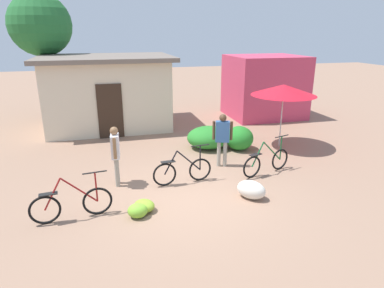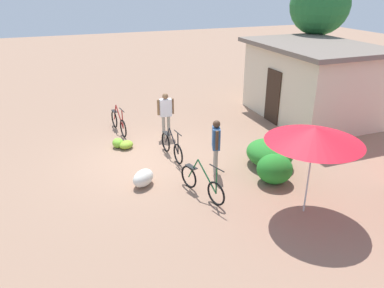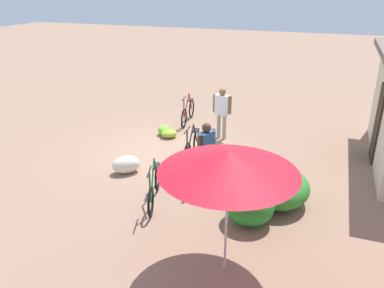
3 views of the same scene
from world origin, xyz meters
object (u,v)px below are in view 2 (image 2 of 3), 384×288
at_px(person_bystander, 166,111).
at_px(person_vendor, 216,141).
at_px(bicycle_near_pile, 172,147).
at_px(produce_sack, 143,178).
at_px(bicycle_center_loaded, 202,183).
at_px(market_umbrella, 314,135).
at_px(banana_pile_on_ground, 122,144).
at_px(building_low, 311,81).
at_px(tree_behind_building, 320,7).
at_px(bicycle_leftmost, 119,123).

bearing_deg(person_bystander, person_vendor, 9.63).
bearing_deg(bicycle_near_pile, produce_sack, -42.03).
bearing_deg(bicycle_near_pile, bicycle_center_loaded, 0.52).
relative_size(market_umbrella, banana_pile_on_ground, 2.80).
bearing_deg(building_low, person_bystander, -90.16).
height_order(bicycle_near_pile, banana_pile_on_ground, bicycle_near_pile).
distance_m(tree_behind_building, market_umbrella, 10.29).
bearing_deg(bicycle_near_pile, bicycle_leftmost, -156.93).
height_order(banana_pile_on_ground, person_vendor, person_vendor).
height_order(bicycle_near_pile, person_bystander, person_bystander).
height_order(bicycle_center_loaded, banana_pile_on_ground, bicycle_center_loaded).
distance_m(tree_behind_building, bicycle_leftmost, 10.06).
bearing_deg(banana_pile_on_ground, person_bystander, 104.25).
relative_size(bicycle_near_pile, bicycle_center_loaded, 0.98).
distance_m(market_umbrella, person_vendor, 2.95).
height_order(banana_pile_on_ground, person_bystander, person_bystander).
height_order(market_umbrella, produce_sack, market_umbrella).
relative_size(tree_behind_building, produce_sack, 7.59).
distance_m(bicycle_leftmost, produce_sack, 4.03).
relative_size(building_low, person_vendor, 3.30).
bearing_deg(bicycle_center_loaded, banana_pile_on_ground, -160.08).
xyz_separation_m(building_low, person_vendor, (3.01, -5.35, -0.50)).
xyz_separation_m(banana_pile_on_ground, person_vendor, (2.61, 2.14, 0.81)).
height_order(building_low, bicycle_near_pile, building_low).
distance_m(building_low, banana_pile_on_ground, 7.61).
xyz_separation_m(bicycle_near_pile, banana_pile_on_ground, (-1.24, -1.29, -0.21)).
bearing_deg(tree_behind_building, person_bystander, -72.34).
distance_m(tree_behind_building, banana_pile_on_ground, 10.58).
bearing_deg(bicycle_center_loaded, bicycle_leftmost, -167.14).
bearing_deg(person_vendor, tree_behind_building, 127.08).
bearing_deg(person_bystander, market_umbrella, 16.85).
bearing_deg(produce_sack, bicycle_near_pile, 137.97).
xyz_separation_m(bicycle_leftmost, person_vendor, (4.03, 1.98, 0.60)).
height_order(market_umbrella, bicycle_center_loaded, market_umbrella).
bearing_deg(banana_pile_on_ground, market_umbrella, 32.81).
height_order(banana_pile_on_ground, produce_sack, produce_sack).
height_order(tree_behind_building, bicycle_near_pile, tree_behind_building).
xyz_separation_m(building_low, bicycle_leftmost, (-1.02, -7.33, -1.10)).
distance_m(bicycle_near_pile, bicycle_center_loaded, 2.39).
distance_m(bicycle_near_pile, person_vendor, 1.72).
bearing_deg(tree_behind_building, bicycle_leftmost, -80.90).
distance_m(building_low, produce_sack, 8.11).
bearing_deg(banana_pile_on_ground, bicycle_leftmost, 173.40).
distance_m(building_low, tree_behind_building, 4.04).
relative_size(bicycle_leftmost, banana_pile_on_ground, 2.20).
bearing_deg(market_umbrella, bicycle_near_pile, -152.65).
height_order(tree_behind_building, market_umbrella, tree_behind_building).
xyz_separation_m(tree_behind_building, produce_sack, (5.51, -9.37, -3.74)).
bearing_deg(building_low, banana_pile_on_ground, -86.97).
height_order(bicycle_center_loaded, produce_sack, bicycle_center_loaded).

